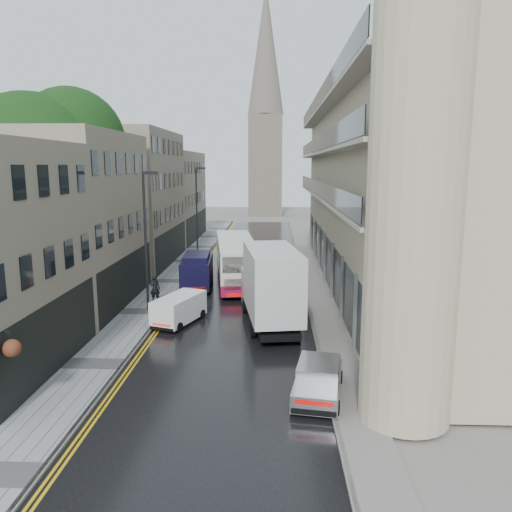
# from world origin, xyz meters

# --- Properties ---
(road) EXTENTS (9.00, 85.00, 0.02)m
(road) POSITION_xyz_m (0.00, 27.50, 0.01)
(road) COLOR black
(road) RESTS_ON ground
(left_sidewalk) EXTENTS (2.70, 85.00, 0.12)m
(left_sidewalk) POSITION_xyz_m (-5.85, 27.50, 0.06)
(left_sidewalk) COLOR gray
(left_sidewalk) RESTS_ON ground
(right_sidewalk) EXTENTS (1.80, 85.00, 0.12)m
(right_sidewalk) POSITION_xyz_m (5.40, 27.50, 0.06)
(right_sidewalk) COLOR slate
(right_sidewalk) RESTS_ON ground
(old_shop_row) EXTENTS (4.50, 56.00, 12.00)m
(old_shop_row) POSITION_xyz_m (-9.45, 30.00, 6.00)
(old_shop_row) COLOR gray
(old_shop_row) RESTS_ON ground
(modern_block) EXTENTS (8.00, 40.00, 14.00)m
(modern_block) POSITION_xyz_m (10.30, 26.00, 7.00)
(modern_block) COLOR tan
(modern_block) RESTS_ON ground
(church_spire) EXTENTS (6.40, 6.40, 40.00)m
(church_spire) POSITION_xyz_m (0.50, 82.00, 20.00)
(church_spire) COLOR #706759
(church_spire) RESTS_ON ground
(tree_near) EXTENTS (10.56, 10.56, 13.89)m
(tree_near) POSITION_xyz_m (-12.50, 20.00, 6.95)
(tree_near) COLOR black
(tree_near) RESTS_ON ground
(tree_far) EXTENTS (9.24, 9.24, 12.46)m
(tree_far) POSITION_xyz_m (-12.20, 33.00, 6.23)
(tree_far) COLOR black
(tree_far) RESTS_ON ground
(cream_bus) EXTENTS (4.36, 12.38, 3.31)m
(cream_bus) POSITION_xyz_m (-1.49, 24.47, 1.67)
(cream_bus) COLOR white
(cream_bus) RESTS_ON road
(white_lorry) EXTENTS (3.91, 9.00, 4.57)m
(white_lorry) POSITION_xyz_m (1.20, 15.00, 2.31)
(white_lorry) COLOR silver
(white_lorry) RESTS_ON road
(silver_hatchback) EXTENTS (2.34, 4.16, 1.47)m
(silver_hatchback) POSITION_xyz_m (3.09, 6.94, 0.76)
(silver_hatchback) COLOR #A6A5AA
(silver_hatchback) RESTS_ON road
(white_van) EXTENTS (2.80, 4.09, 1.70)m
(white_van) POSITION_xyz_m (-4.30, 16.20, 0.87)
(white_van) COLOR white
(white_van) RESTS_ON road
(navy_van) EXTENTS (2.49, 5.41, 2.69)m
(navy_van) POSITION_xyz_m (-4.30, 24.07, 1.36)
(navy_van) COLOR black
(navy_van) RESTS_ON road
(pedestrian) EXTENTS (0.70, 0.48, 1.85)m
(pedestrian) POSITION_xyz_m (-5.54, 21.33, 1.05)
(pedestrian) COLOR black
(pedestrian) RESTS_ON left_sidewalk
(lamp_post_near) EXTENTS (0.97, 0.28, 8.54)m
(lamp_post_near) POSITION_xyz_m (-5.58, 19.57, 4.39)
(lamp_post_near) COLOR black
(lamp_post_near) RESTS_ON left_sidewalk
(lamp_post_far) EXTENTS (0.99, 0.28, 8.70)m
(lamp_post_far) POSITION_xyz_m (-5.22, 37.44, 4.47)
(lamp_post_far) COLOR black
(lamp_post_far) RESTS_ON left_sidewalk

